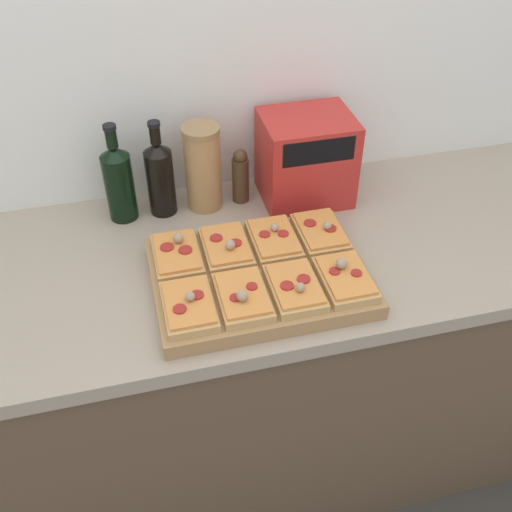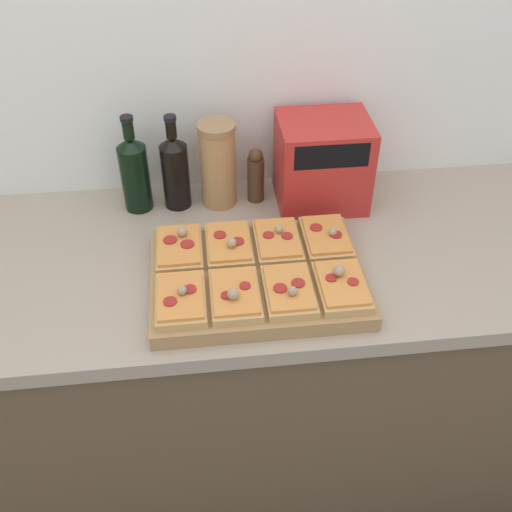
% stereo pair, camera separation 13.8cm
% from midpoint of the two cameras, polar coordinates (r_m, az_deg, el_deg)
% --- Properties ---
extents(wall_back, '(6.00, 0.06, 2.50)m').
position_cam_midpoint_polar(wall_back, '(1.60, -9.57, 18.07)').
color(wall_back, silver).
rests_on(wall_back, ground_plane).
extents(kitchen_counter, '(2.63, 0.67, 0.89)m').
position_cam_midpoint_polar(kitchen_counter, '(1.80, -5.42, -10.99)').
color(kitchen_counter, brown).
rests_on(kitchen_counter, ground_plane).
extents(cutting_board, '(0.49, 0.36, 0.04)m').
position_cam_midpoint_polar(cutting_board, '(1.39, -2.55, -2.13)').
color(cutting_board, '#A37A4C').
rests_on(cutting_board, kitchen_counter).
extents(pizza_slice_back_left, '(0.11, 0.16, 0.05)m').
position_cam_midpoint_polar(pizza_slice_back_left, '(1.42, -10.32, 0.05)').
color(pizza_slice_back_left, tan).
rests_on(pizza_slice_back_left, cutting_board).
extents(pizza_slice_back_midleft, '(0.11, 0.16, 0.05)m').
position_cam_midpoint_polar(pizza_slice_back_midleft, '(1.42, -5.63, 0.75)').
color(pizza_slice_back_midleft, tan).
rests_on(pizza_slice_back_midleft, cutting_board).
extents(pizza_slice_back_midright, '(0.11, 0.16, 0.05)m').
position_cam_midpoint_polar(pizza_slice_back_midright, '(1.44, -1.02, 1.49)').
color(pizza_slice_back_midright, tan).
rests_on(pizza_slice_back_midright, cutting_board).
extents(pizza_slice_back_right, '(0.11, 0.16, 0.05)m').
position_cam_midpoint_polar(pizza_slice_back_right, '(1.46, 3.48, 2.18)').
color(pizza_slice_back_right, tan).
rests_on(pizza_slice_back_right, cutting_board).
extents(pizza_slice_front_left, '(0.11, 0.16, 0.05)m').
position_cam_midpoint_polar(pizza_slice_front_left, '(1.29, -9.50, -4.81)').
color(pizza_slice_front_left, tan).
rests_on(pizza_slice_front_left, cutting_board).
extents(pizza_slice_front_midleft, '(0.11, 0.16, 0.05)m').
position_cam_midpoint_polar(pizza_slice_front_midleft, '(1.29, -4.35, -3.98)').
color(pizza_slice_front_midleft, tan).
rests_on(pizza_slice_front_midleft, cutting_board).
extents(pizza_slice_front_midright, '(0.11, 0.16, 0.05)m').
position_cam_midpoint_polar(pizza_slice_front_midright, '(1.31, 0.72, -3.12)').
color(pizza_slice_front_midright, tan).
rests_on(pizza_slice_front_midright, cutting_board).
extents(pizza_slice_front_right, '(0.11, 0.16, 0.05)m').
position_cam_midpoint_polar(pizza_slice_front_right, '(1.34, 5.59, -2.21)').
color(pizza_slice_front_right, tan).
rests_on(pizza_slice_front_right, cutting_board).
extents(olive_oil_bottle, '(0.08, 0.08, 0.27)m').
position_cam_midpoint_polar(olive_oil_bottle, '(1.60, -15.40, 6.80)').
color(olive_oil_bottle, black).
rests_on(olive_oil_bottle, kitchen_counter).
extents(wine_bottle, '(0.07, 0.07, 0.26)m').
position_cam_midpoint_polar(wine_bottle, '(1.59, -11.62, 7.35)').
color(wine_bottle, black).
rests_on(wine_bottle, kitchen_counter).
extents(grain_jar_tall, '(0.10, 0.10, 0.24)m').
position_cam_midpoint_polar(grain_jar_tall, '(1.59, -7.59, 8.27)').
color(grain_jar_tall, '#AD7F4C').
rests_on(grain_jar_tall, kitchen_counter).
extents(pepper_mill, '(0.05, 0.05, 0.16)m').
position_cam_midpoint_polar(pepper_mill, '(1.63, -3.95, 7.53)').
color(pepper_mill, '#47331E').
rests_on(pepper_mill, kitchen_counter).
extents(toaster_oven, '(0.26, 0.19, 0.24)m').
position_cam_midpoint_polar(toaster_oven, '(1.62, 2.32, 9.20)').
color(toaster_oven, red).
rests_on(toaster_oven, kitchen_counter).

